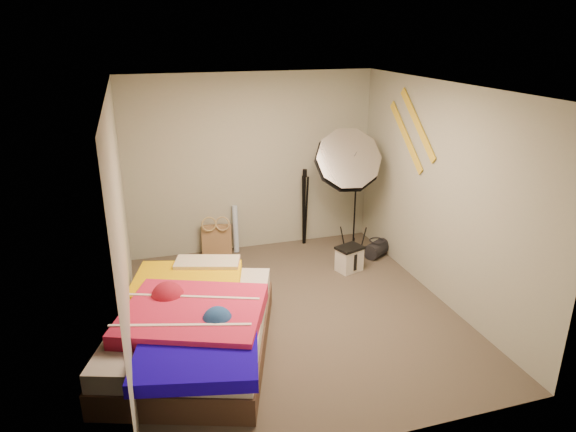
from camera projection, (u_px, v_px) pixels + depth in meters
name	position (u px, v px, depth m)	size (l,w,h in m)	color
floor	(295.00, 313.00, 5.82)	(4.00, 4.00, 0.00)	#4E463A
ceiling	(296.00, 87.00, 4.95)	(4.00, 4.00, 0.00)	silver
wall_back	(252.00, 164.00, 7.18)	(3.50, 3.50, 0.00)	gray
wall_front	(383.00, 300.00, 3.59)	(3.50, 3.50, 0.00)	gray
wall_left	(122.00, 227.00, 4.90)	(4.00, 4.00, 0.00)	gray
wall_right	(441.00, 194.00, 5.87)	(4.00, 4.00, 0.00)	gray
tote_bag	(217.00, 239.00, 7.30)	(0.42, 0.12, 0.42)	#9E7A51
wrapping_roll	(236.00, 229.00, 7.33)	(0.08, 0.08, 0.67)	#5B84BE
camera_case	(349.00, 260.00, 6.78)	(0.31, 0.22, 0.31)	silver
duffel_bag	(376.00, 249.00, 7.22)	(0.22, 0.22, 0.36)	black
wall_stripe_upper	(418.00, 124.00, 6.16)	(0.02, 1.10, 0.10)	gold
wall_stripe_lower	(406.00, 137.00, 6.45)	(0.02, 1.10, 0.10)	gold
bed	(193.00, 326.00, 5.02)	(2.00, 2.48, 0.60)	#493226
photo_umbrella	(347.00, 161.00, 6.86)	(1.18, 0.93, 1.89)	black
camera_tripod	(304.00, 202.00, 7.47)	(0.08, 0.08, 1.14)	black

